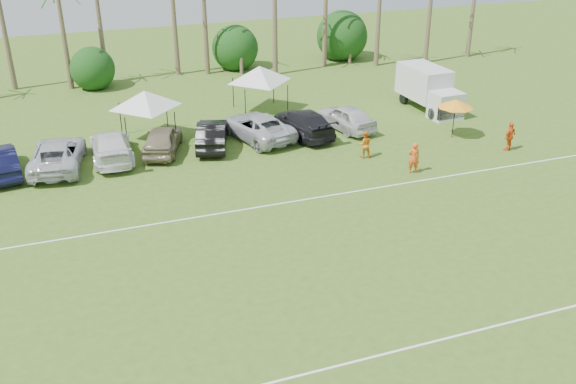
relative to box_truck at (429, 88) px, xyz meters
name	(u,v)px	position (x,y,z in m)	size (l,w,h in m)	color
field_lines	(304,268)	(-15.81, -16.46, -1.56)	(80.00, 12.10, 0.01)	white
bush_tree_1	(91,62)	(-21.81, 14.54, 0.24)	(4.00, 4.00, 4.00)	brown
bush_tree_2	(238,50)	(-9.81, 14.54, 0.24)	(4.00, 4.00, 4.00)	brown
bush_tree_3	(346,41)	(0.19, 14.54, 0.24)	(4.00, 4.00, 4.00)	brown
sideline_player_a	(414,158)	(-6.55, -9.35, -0.67)	(0.65, 0.43, 1.79)	#ED551A
sideline_player_b	(365,144)	(-8.11, -6.44, -0.74)	(0.80, 0.62, 1.64)	orange
sideline_player_c	(510,136)	(0.54, -8.38, -0.67)	(1.04, 0.43, 1.78)	orange
box_truck	(429,88)	(0.00, 0.00, 0.00)	(2.39, 5.75, 2.92)	silver
canopy_tent_left	(144,91)	(-19.56, 0.85, 1.58)	(4.53, 4.53, 3.67)	black
canopy_tent_right	(259,66)	(-11.31, 3.67, 1.67)	(4.66, 4.66, 3.77)	black
market_umbrella	(456,103)	(-1.43, -5.36, 0.67)	(2.24, 2.24, 2.49)	black
parked_car_1	(0,161)	(-28.02, -1.90, -0.75)	(1.71, 4.92, 1.62)	#111234
parked_car_2	(57,155)	(-25.04, -1.95, -0.75)	(2.69, 5.83, 1.62)	silver
parked_car_3	(111,146)	(-22.06, -1.67, -0.75)	(2.27, 5.58, 1.62)	white
parked_car_4	(162,139)	(-19.07, -1.60, -0.75)	(1.91, 4.75, 1.62)	gray
parked_car_5	(212,134)	(-16.09, -1.75, -0.75)	(1.71, 4.92, 1.62)	black
parked_car_6	(257,126)	(-13.11, -1.37, -0.75)	(2.69, 5.83, 1.62)	silver
parked_car_7	(303,123)	(-10.12, -1.73, -0.75)	(2.27, 5.58, 1.62)	black
parked_car_8	(346,117)	(-7.14, -1.68, -0.75)	(1.91, 4.75, 1.62)	silver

